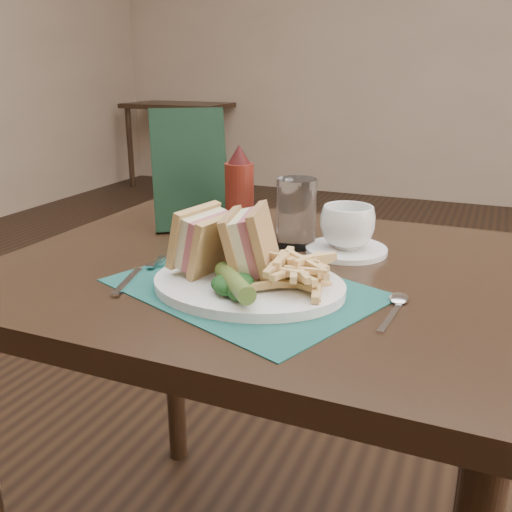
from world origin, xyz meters
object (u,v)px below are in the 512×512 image
at_px(table_main, 261,442).
at_px(ketchup_bottle, 239,193).
at_px(sandwich_half_a, 194,238).
at_px(saucer, 346,250).
at_px(table_bg_left, 185,144).
at_px(placemat, 244,288).
at_px(drinking_glass, 296,213).
at_px(sandwich_half_b, 237,241).
at_px(plate, 248,285).
at_px(check_presenter, 190,170).
at_px(coffee_cup, 347,227).

relative_size(table_main, ketchup_bottle, 4.84).
height_order(sandwich_half_a, saucer, sandwich_half_a).
distance_m(table_bg_left, placemat, 4.62).
height_order(table_main, drinking_glass, drinking_glass).
bearing_deg(sandwich_half_a, table_main, 68.59).
xyz_separation_m(placemat, sandwich_half_b, (-0.02, 0.01, 0.07)).
bearing_deg(sandwich_half_b, sandwich_half_a, 168.11).
xyz_separation_m(sandwich_half_b, ketchup_bottle, (-0.10, 0.23, 0.02)).
bearing_deg(plate, saucer, 66.77).
distance_m(sandwich_half_b, check_presenter, 0.36).
relative_size(sandwich_half_a, sandwich_half_b, 0.94).
distance_m(drinking_glass, check_presenter, 0.26).
bearing_deg(check_presenter, drinking_glass, -43.79).
relative_size(table_main, sandwich_half_b, 8.20).
xyz_separation_m(sandwich_half_a, drinking_glass, (0.09, 0.23, -0.00)).
bearing_deg(plate, placemat, 153.41).
xyz_separation_m(table_bg_left, placemat, (2.38, -3.94, 0.38)).
relative_size(saucer, ketchup_bottle, 0.81).
relative_size(sandwich_half_a, drinking_glass, 0.79).
relative_size(plate, sandwich_half_b, 2.73).
relative_size(placemat, sandwich_half_b, 3.56).
distance_m(placemat, plate, 0.01).
distance_m(saucer, check_presenter, 0.37).
xyz_separation_m(sandwich_half_a, coffee_cup, (0.19, 0.23, -0.02)).
xyz_separation_m(table_bg_left, drinking_glass, (2.38, -3.70, 0.44)).
bearing_deg(plate, coffee_cup, 66.77).
height_order(sandwich_half_a, drinking_glass, drinking_glass).
relative_size(drinking_glass, ketchup_bottle, 0.70).
height_order(sandwich_half_b, coffee_cup, sandwich_half_b).
xyz_separation_m(plate, ketchup_bottle, (-0.13, 0.25, 0.08)).
bearing_deg(plate, sandwich_half_b, 144.17).
distance_m(table_main, drinking_glass, 0.46).
bearing_deg(table_main, sandwich_half_a, -121.95).
distance_m(plate, sandwich_half_b, 0.07).
distance_m(placemat, ketchup_bottle, 0.29).
relative_size(table_bg_left, sandwich_half_a, 8.75).
relative_size(plate, drinking_glass, 2.31).
height_order(table_main, check_presenter, check_presenter).
bearing_deg(table_main, ketchup_bottle, 128.94).
bearing_deg(saucer, table_main, -137.04).
xyz_separation_m(table_main, drinking_glass, (0.02, 0.12, 0.44)).
relative_size(coffee_cup, drinking_glass, 0.76).
bearing_deg(table_bg_left, coffee_cup, -56.15).
distance_m(table_bg_left, sandwich_half_b, 4.61).
bearing_deg(drinking_glass, check_presenter, 170.84).
xyz_separation_m(table_bg_left, plate, (2.39, -3.94, 0.38)).
xyz_separation_m(table_main, sandwich_half_b, (0.01, -0.11, 0.45)).
bearing_deg(ketchup_bottle, plate, -62.72).
bearing_deg(ketchup_bottle, table_main, -51.06).
bearing_deg(placemat, sandwich_half_b, 142.42).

